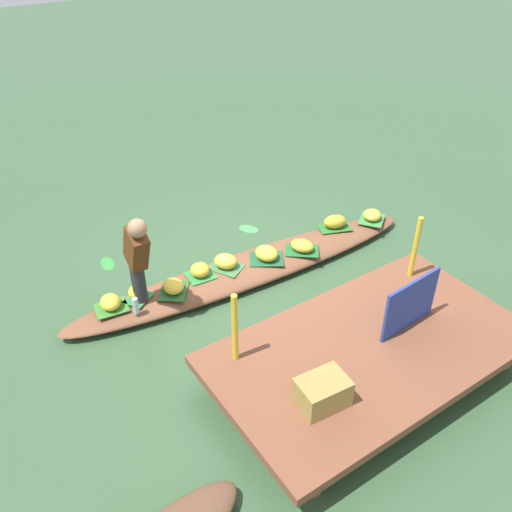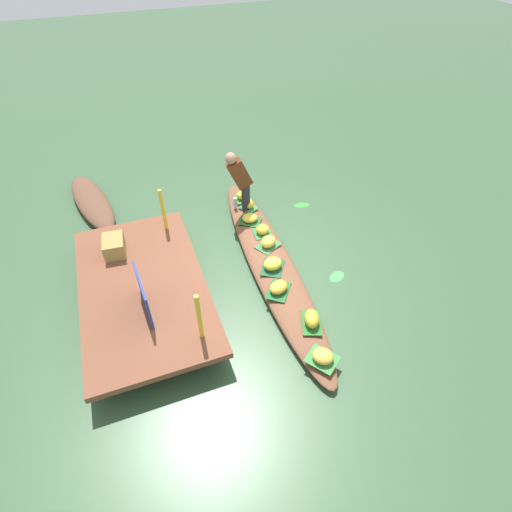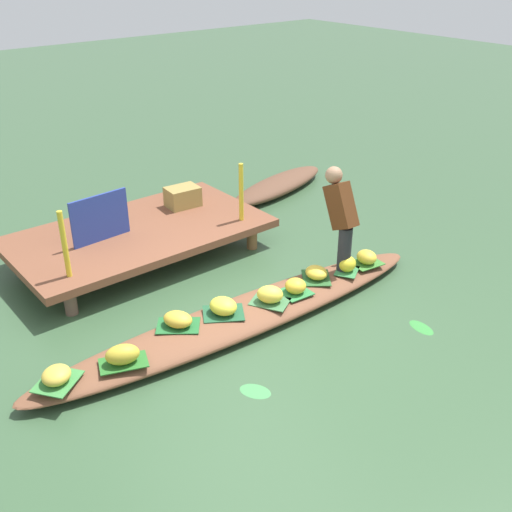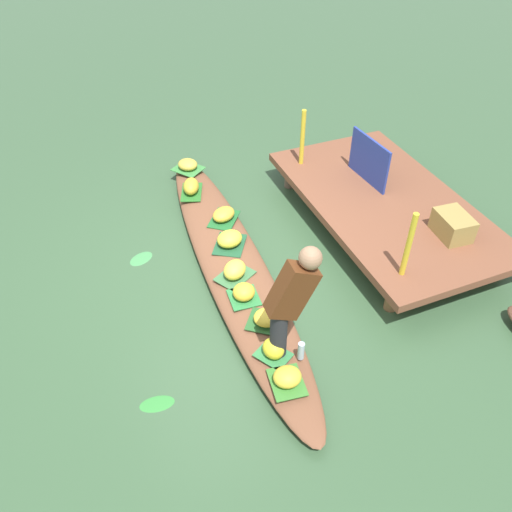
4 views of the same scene
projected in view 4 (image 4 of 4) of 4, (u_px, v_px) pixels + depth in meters
canal_water at (232, 270)px, 6.09m from camera, size 40.00×40.00×0.00m
dock_platform at (386, 204)px, 6.51m from camera, size 3.20×1.80×0.40m
vendor_boat at (232, 264)px, 6.03m from camera, size 4.91×0.97×0.19m
leaf_mat_0 at (188, 169)px, 7.40m from camera, size 0.51×0.49×0.01m
banana_bunch_0 at (188, 164)px, 7.35m from camera, size 0.38×0.37×0.14m
leaf_mat_1 at (192, 192)px, 6.95m from camera, size 0.51×0.40×0.01m
banana_bunch_1 at (191, 186)px, 6.89m from camera, size 0.37×0.31×0.19m
leaf_mat_2 at (273, 355)px, 4.90m from camera, size 0.40×0.37×0.01m
banana_bunch_2 at (273, 349)px, 4.84m from camera, size 0.26×0.24×0.19m
leaf_mat_3 at (230, 245)px, 6.13m from camera, size 0.54×0.51×0.01m
banana_bunch_3 at (230, 239)px, 6.07m from camera, size 0.32×0.36×0.18m
leaf_mat_4 at (267, 322)px, 5.21m from camera, size 0.49×0.50×0.01m
banana_bunch_4 at (267, 317)px, 5.17m from camera, size 0.29×0.32×0.14m
leaf_mat_5 at (235, 276)px, 5.72m from camera, size 0.45×0.49×0.01m
banana_bunch_5 at (235, 270)px, 5.66m from camera, size 0.36×0.37×0.18m
leaf_mat_6 at (287, 382)px, 4.67m from camera, size 0.40×0.34×0.01m
banana_bunch_6 at (287, 377)px, 4.62m from camera, size 0.26×0.29×0.16m
leaf_mat_7 at (244, 297)px, 5.47m from camera, size 0.35×0.33×0.01m
banana_bunch_7 at (244, 292)px, 5.42m from camera, size 0.31×0.31×0.17m
leaf_mat_8 at (224, 219)px, 6.50m from camera, size 0.53×0.50×0.01m
banana_bunch_8 at (224, 214)px, 6.45m from camera, size 0.35×0.38×0.15m
vendor_person at (291, 299)px, 4.50m from camera, size 0.21×0.49×1.22m
water_bottle at (301, 351)px, 4.82m from camera, size 0.06×0.06×0.20m
market_banner at (369, 160)px, 6.63m from camera, size 0.77×0.08×0.59m
railing_post_west at (303, 138)px, 6.88m from camera, size 0.06×0.06×0.77m
railing_post_east at (409, 245)px, 5.21m from camera, size 0.06×0.06×0.77m
produce_crate at (453, 225)px, 5.86m from camera, size 0.47×0.36×0.27m
drifting_plant_0 at (157, 404)px, 4.73m from camera, size 0.22×0.34×0.01m
drifting_plant_1 at (141, 259)px, 6.23m from camera, size 0.31×0.36×0.01m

